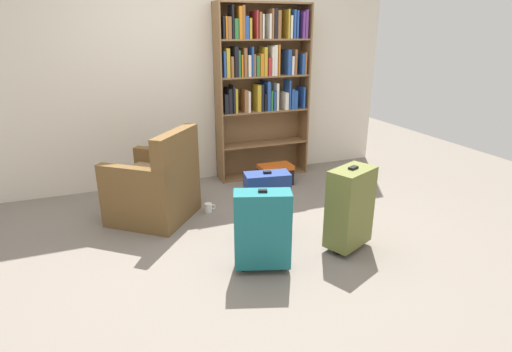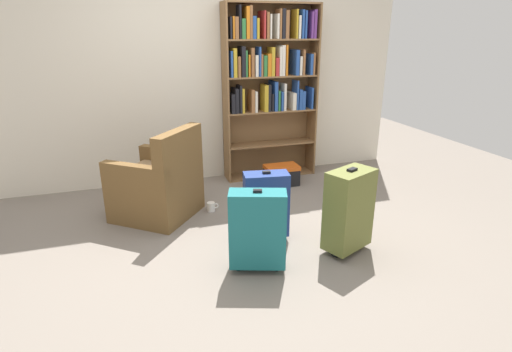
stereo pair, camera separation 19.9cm
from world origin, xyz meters
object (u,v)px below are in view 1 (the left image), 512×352
at_px(bookshelf, 261,78).
at_px(storage_box, 275,174).
at_px(suitcase_olive, 350,207).
at_px(suitcase_navy_blue, 267,204).
at_px(armchair, 156,188).
at_px(mug, 208,208).
at_px(suitcase_teal, 262,229).

distance_m(bookshelf, storage_box, 1.16).
xyz_separation_m(bookshelf, suitcase_olive, (-0.02, -2.03, -0.84)).
bearing_deg(suitcase_navy_blue, bookshelf, 69.95).
distance_m(armchair, storage_box, 1.54).
distance_m(armchair, suitcase_olive, 1.86).
bearing_deg(bookshelf, mug, -136.50).
height_order(storage_box, suitcase_olive, suitcase_olive).
bearing_deg(storage_box, armchair, -163.45).
distance_m(bookshelf, mug, 1.74).
distance_m(mug, suitcase_navy_blue, 0.86).
distance_m(bookshelf, armchair, 1.89).
distance_m(armchair, suitcase_teal, 1.39).
relative_size(bookshelf, storage_box, 5.18).
bearing_deg(storage_box, suitcase_olive, -91.87).
bearing_deg(storage_box, suitcase_navy_blue, -117.03).
bearing_deg(bookshelf, suitcase_navy_blue, -110.05).
bearing_deg(storage_box, suitcase_teal, -116.89).
height_order(mug, suitcase_navy_blue, suitcase_navy_blue).
height_order(mug, suitcase_olive, suitcase_olive).
bearing_deg(bookshelf, storage_box, -84.81).
height_order(bookshelf, armchair, bookshelf).
height_order(armchair, suitcase_olive, armchair).
relative_size(mug, storage_box, 0.30).
xyz_separation_m(bookshelf, armchair, (-1.43, -0.83, -0.91)).
relative_size(mug, suitcase_teal, 0.18).
distance_m(suitcase_olive, suitcase_teal, 0.80).
relative_size(bookshelf, mug, 17.21).
bearing_deg(mug, storage_box, 27.06).
relative_size(bookshelf, suitcase_teal, 3.07).
bearing_deg(suitcase_teal, mug, 95.47).
height_order(bookshelf, suitcase_navy_blue, bookshelf).
height_order(armchair, suitcase_teal, armchair).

